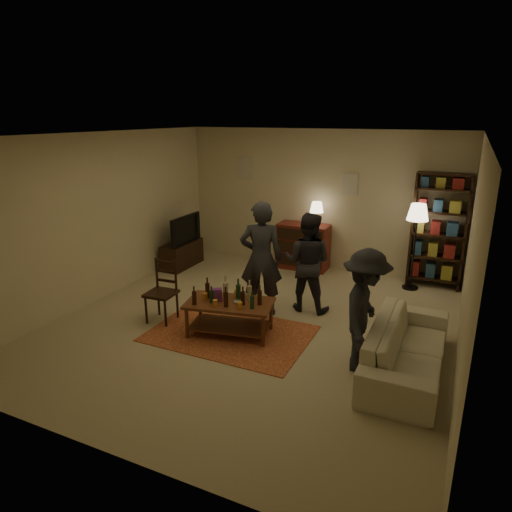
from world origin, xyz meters
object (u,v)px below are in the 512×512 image
Objects in this scene: floor_lamp at (417,218)px; person_left at (261,259)px; person_by_sofa at (365,311)px; tv_stand at (182,248)px; coffee_table at (229,306)px; bookshelf at (438,230)px; dresser at (303,245)px; person_right at (307,262)px; sofa at (407,348)px; dining_chair at (163,289)px.

person_left is (-1.98, -2.06, -0.39)m from floor_lamp.
person_by_sofa is (1.77, -0.97, -0.13)m from person_left.
floor_lamp is 3.08m from person_by_sofa.
floor_lamp is at bearing 8.66° from tv_stand.
coffee_table is 0.64× the size of bookshelf.
floor_lamp is at bearing -6.79° from dresser.
person_left is at bearing -134.28° from bookshelf.
person_by_sofa is (1.89, -3.28, 0.28)m from dresser.
dresser is 0.77× the size of person_left.
person_by_sofa is at bearing -60.01° from dresser.
person_by_sofa reaches higher than tv_stand.
tv_stand is 3.14m from person_right.
floor_lamp is at bearing 5.80° from sofa.
floor_lamp is (-0.34, -0.32, 0.24)m from bookshelf.
floor_lamp is 3.04m from sofa.
tv_stand reaches higher than sofa.
sofa is at bearing -2.79° from dining_chair.
tv_stand is at bearing -171.34° from floor_lamp.
floor_lamp is at bearing 38.88° from dining_chair.
dresser is 2.03m from person_right.
sofa is (2.39, -3.11, -0.17)m from dresser.
coffee_table is at bearing -3.85° from dining_chair.
person_right is (1.81, 1.26, 0.29)m from dining_chair.
person_right is at bearing -69.26° from dresser.
tv_stand is 4.84m from bookshelf.
sofa is at bearing -52.46° from dresser.
person_right reaches higher than dining_chair.
sofa is at bearing -90.82° from bookshelf.
person_by_sofa is at bearing -5.89° from dining_chair.
dresser is (2.25, 0.91, 0.09)m from tv_stand.
coffee_table is 1.22× the size of tv_stand.
dining_chair is at bearing 83.65° from person_by_sofa.
person_left is (0.12, -2.31, 0.40)m from dresser.
dining_chair is at bearing -137.87° from floor_lamp.
dining_chair is 1.53m from person_left.
sofa is (-0.05, -3.18, -0.73)m from bookshelf.
bookshelf is at bearing -133.65° from person_right.
bookshelf reaches higher than person_right.
dresser is at bearing 37.54° from sofa.
person_right is (-1.39, -1.63, -0.50)m from floor_lamp.
bookshelf is 1.34× the size of person_by_sofa.
coffee_table is at bearing -89.56° from dresser.
tv_stand is at bearing 114.21° from dining_chair.
coffee_table is 1.49m from person_right.
bookshelf is (3.53, 3.21, 0.54)m from dining_chair.
floor_lamp is at bearing -155.32° from person_left.
person_left is at bearing -133.89° from floor_lamp.
person_right reaches higher than coffee_table.
bookshelf is 1.30× the size of person_right.
person_left is at bearing 83.43° from coffee_table.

